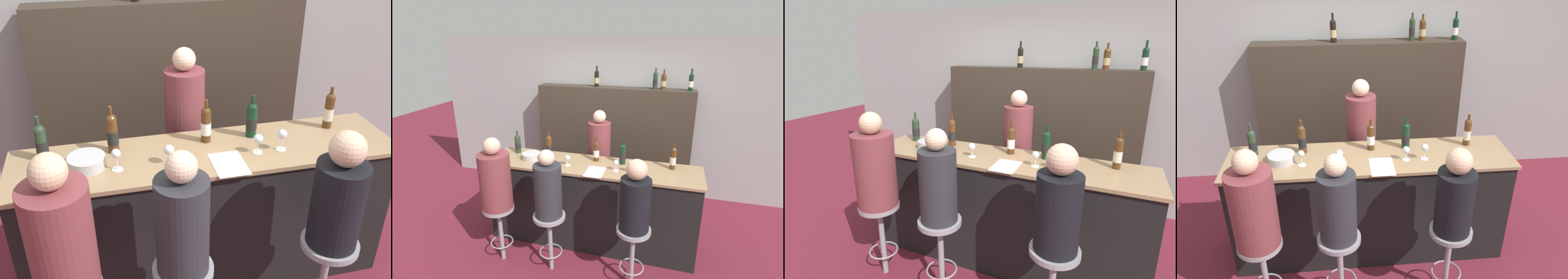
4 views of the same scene
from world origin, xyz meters
TOP-DOWN VIEW (x-y plane):
  - wall_back at (0.00, 1.89)m, footprint 6.40×0.05m
  - bar_counter at (0.00, 0.29)m, footprint 2.63×0.63m
  - back_bar_cabinet at (0.00, 1.66)m, footprint 2.46×0.28m
  - wine_bottle_counter_0 at (-1.07, 0.44)m, footprint 0.08×0.08m
  - wine_bottle_counter_1 at (-0.62, 0.44)m, footprint 0.08×0.08m
  - wine_bottle_counter_2 at (0.02, 0.44)m, footprint 0.07×0.07m
  - wine_bottle_counter_3 at (0.36, 0.44)m, footprint 0.08×0.08m
  - wine_bottle_counter_4 at (0.95, 0.44)m, footprint 0.07×0.07m
  - wine_glass_0 at (-0.61, 0.20)m, footprint 0.07×0.07m
  - wine_glass_1 at (-0.28, 0.20)m, footprint 0.07×0.07m
  - wine_glass_2 at (0.32, 0.20)m, footprint 0.07×0.07m
  - wine_glass_3 at (0.49, 0.20)m, footprint 0.07×0.07m
  - metal_bowl at (-0.80, 0.28)m, footprint 0.24×0.24m
  - tasting_menu at (0.09, 0.10)m, footprint 0.21×0.30m
  - guest_seated_left at (-0.94, -0.35)m, footprint 0.35×0.35m
  - guest_seated_middle at (-0.31, -0.35)m, footprint 0.30×0.30m
  - bar_stool_right at (0.62, -0.35)m, footprint 0.36×0.36m
  - guest_seated_right at (0.62, -0.35)m, footprint 0.31×0.31m
  - bartender at (-0.04, 0.85)m, footprint 0.31×0.31m

SIDE VIEW (x-z plane):
  - bar_counter at x=0.00m, z-range 0.00..1.09m
  - bar_stool_right at x=0.62m, z-range 0.20..0.92m
  - bartender at x=-0.04m, z-range -0.06..1.59m
  - back_bar_cabinet at x=0.00m, z-range 0.00..1.83m
  - guest_seated_middle at x=-0.31m, z-range 0.67..1.43m
  - guest_seated_right at x=0.62m, z-range 0.68..1.44m
  - guest_seated_left at x=-0.94m, z-range 0.66..1.50m
  - tasting_menu at x=0.09m, z-range 1.09..1.09m
  - metal_bowl at x=-0.80m, z-range 1.09..1.16m
  - wine_glass_1 at x=-0.28m, z-range 1.11..1.25m
  - wine_glass_2 at x=0.32m, z-range 1.12..1.25m
  - wine_glass_0 at x=-0.61m, z-range 1.12..1.27m
  - wine_glass_3 at x=0.49m, z-range 1.12..1.27m
  - wine_bottle_counter_0 at x=-1.07m, z-range 1.06..1.37m
  - wine_bottle_counter_3 at x=0.36m, z-range 1.06..1.37m
  - wine_bottle_counter_2 at x=0.02m, z-range 1.06..1.38m
  - wine_bottle_counter_4 at x=0.95m, z-range 1.07..1.39m
  - wine_bottle_counter_1 at x=-0.62m, z-range 1.06..1.39m
  - wall_back at x=0.00m, z-range 0.00..2.60m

